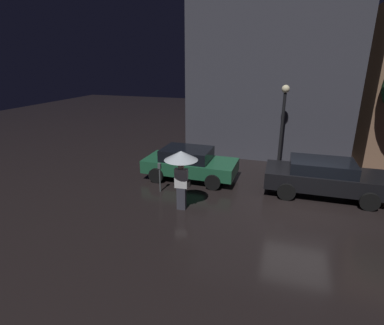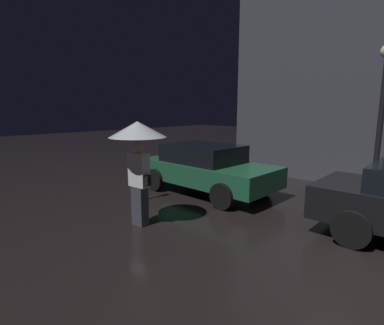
{
  "view_description": "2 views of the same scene",
  "coord_description": "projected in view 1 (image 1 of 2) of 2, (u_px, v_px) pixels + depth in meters",
  "views": [
    {
      "loc": [
        -0.88,
        -10.59,
        5.12
      ],
      "look_at": [
        -4.23,
        -0.04,
        1.32
      ],
      "focal_mm": 28.0,
      "sensor_mm": 36.0,
      "label": 1
    },
    {
      "loc": [
        0.76,
        -5.09,
        2.43
      ],
      "look_at": [
        -4.15,
        0.16,
        1.15
      ],
      "focal_mm": 28.0,
      "sensor_mm": 36.0,
      "label": 2
    }
  ],
  "objects": [
    {
      "name": "parked_car_green",
      "position": [
        189.0,
        163.0,
        13.45
      ],
      "size": [
        4.13,
        2.07,
        1.4
      ],
      "rotation": [
        0.0,
        0.0,
        -0.01
      ],
      "color": "#1E5638",
      "rests_on": "ground"
    },
    {
      "name": "pedestrian_with_umbrella",
      "position": [
        181.0,
        163.0,
        10.3
      ],
      "size": [
        1.17,
        1.17,
        2.19
      ],
      "rotation": [
        0.0,
        0.0,
        0.07
      ],
      "color": "#383842",
      "rests_on": "ground"
    },
    {
      "name": "parked_car_black",
      "position": [
        325.0,
        177.0,
        11.76
      ],
      "size": [
        4.61,
        2.05,
        1.43
      ],
      "rotation": [
        0.0,
        0.0,
        0.01
      ],
      "color": "black",
      "rests_on": "ground"
    },
    {
      "name": "parking_meter",
      "position": [
        160.0,
        174.0,
        12.05
      ],
      "size": [
        0.12,
        0.1,
        1.22
      ],
      "color": "#4C5154",
      "rests_on": "ground"
    },
    {
      "name": "ground_plane",
      "position": [
        302.0,
        207.0,
        10.96
      ],
      "size": [
        60.0,
        60.0,
        0.0
      ],
      "primitive_type": "plane",
      "color": "black"
    },
    {
      "name": "street_lamp_near",
      "position": [
        283.0,
        115.0,
        14.05
      ],
      "size": [
        0.36,
        0.36,
        4.05
      ],
      "color": "black",
      "rests_on": "ground"
    },
    {
      "name": "building_facade_left",
      "position": [
        270.0,
        77.0,
        15.99
      ],
      "size": [
        8.54,
        3.0,
        8.54
      ],
      "color": "#3D3D47",
      "rests_on": "ground"
    }
  ]
}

